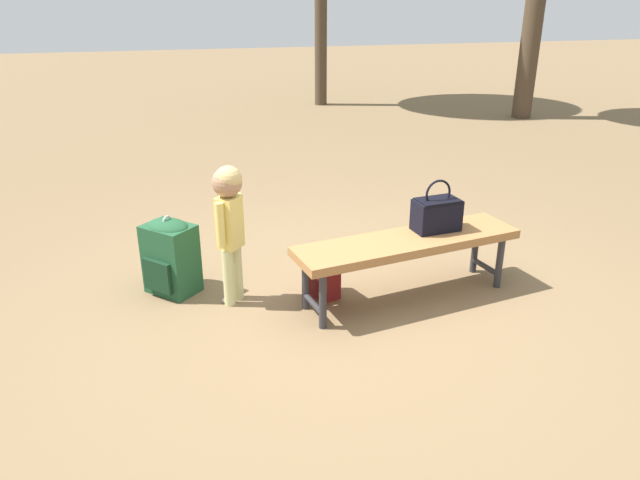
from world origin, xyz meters
TOP-DOWN VIEW (x-y plane):
  - ground_plane at (0.00, 0.00)m, footprint 40.00×40.00m
  - park_bench at (-0.50, -0.04)m, footprint 1.64×0.65m
  - handbag at (-0.74, -0.13)m, footprint 0.34×0.21m
  - child_standing at (0.67, -0.29)m, footprint 0.20×0.21m
  - backpack_large at (1.07, -0.56)m, footprint 0.42×0.42m
  - backpack_small at (0.05, -0.21)m, footprint 0.22×0.25m

SIDE VIEW (x-z plane):
  - ground_plane at x=0.00m, z-range 0.00..0.00m
  - backpack_small at x=0.05m, z-range 0.00..0.35m
  - backpack_large at x=1.07m, z-range 0.00..0.58m
  - park_bench at x=-0.50m, z-range 0.17..0.62m
  - handbag at x=-0.74m, z-range 0.39..0.76m
  - child_standing at x=0.67m, z-range 0.16..1.14m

